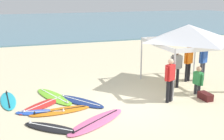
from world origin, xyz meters
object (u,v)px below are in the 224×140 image
(surfboard_red, at_px, (43,105))
(surfboard_navy, at_px, (80,101))
(person_blue, at_px, (203,60))
(canopy_tent, at_px, (188,33))
(person_orange, at_px, (188,61))
(person_grey, at_px, (176,66))
(person_green, at_px, (198,79))
(surfboard_pink, at_px, (97,122))
(surfboard_lime, at_px, (54,97))
(surfboard_cyan, at_px, (8,100))
(surfboard_orange, at_px, (60,111))
(person_red, at_px, (170,77))
(surfboard_blue, at_px, (42,112))
(gear_bag_near_tent, at_px, (205,96))
(surfboard_black, at_px, (51,128))

(surfboard_red, bearing_deg, surfboard_navy, -4.24)
(surfboard_red, xyz_separation_m, person_blue, (7.51, 0.78, 0.95))
(canopy_tent, relative_size, surfboard_navy, 1.45)
(person_orange, bearing_deg, person_grey, -147.87)
(person_grey, relative_size, person_green, 1.43)
(surfboard_navy, distance_m, person_green, 4.85)
(surfboard_pink, bearing_deg, canopy_tent, 26.61)
(surfboard_lime, height_order, person_blue, person_blue)
(canopy_tent, bearing_deg, person_blue, 17.65)
(surfboard_lime, relative_size, surfboard_red, 1.22)
(surfboard_navy, bearing_deg, canopy_tent, 5.88)
(surfboard_cyan, bearing_deg, person_green, -12.88)
(person_grey, bearing_deg, surfboard_orange, -169.07)
(surfboard_red, xyz_separation_m, person_red, (4.62, -1.16, 0.95))
(surfboard_red, relative_size, person_orange, 1.20)
(surfboard_orange, bearing_deg, surfboard_blue, 173.14)
(surfboard_blue, height_order, surfboard_orange, same)
(surfboard_lime, xyz_separation_m, surfboard_red, (-0.50, -0.73, 0.00))
(surfboard_cyan, relative_size, person_red, 1.23)
(surfboard_lime, bearing_deg, person_green, -15.30)
(surfboard_red, bearing_deg, surfboard_cyan, 144.94)
(surfboard_pink, bearing_deg, surfboard_orange, 128.54)
(canopy_tent, relative_size, person_grey, 1.82)
(person_orange, bearing_deg, gear_bag_near_tent, -106.13)
(surfboard_pink, relative_size, person_red, 1.46)
(surfboard_navy, height_order, person_orange, person_orange)
(person_orange, bearing_deg, surfboard_pink, -151.14)
(surfboard_red, bearing_deg, person_blue, 5.94)
(surfboard_blue, xyz_separation_m, gear_bag_near_tent, (6.20, -0.71, 0.10))
(surfboard_pink, height_order, surfboard_navy, same)
(person_green, bearing_deg, surfboard_black, -169.22)
(surfboard_black, height_order, person_orange, person_orange)
(person_orange, bearing_deg, surfboard_cyan, -179.83)
(surfboard_black, relative_size, person_orange, 1.05)
(surfboard_red, bearing_deg, person_green, -7.58)
(surfboard_pink, xyz_separation_m, surfboard_navy, (-0.13, 1.90, 0.00))
(person_red, bearing_deg, surfboard_pink, -164.78)
(surfboard_pink, distance_m, person_grey, 4.88)
(surfboard_lime, distance_m, gear_bag_near_tent, 6.01)
(surfboard_pink, bearing_deg, person_blue, 24.94)
(surfboard_pink, height_order, gear_bag_near_tent, gear_bag_near_tent)
(surfboard_black, bearing_deg, surfboard_pink, -1.25)
(gear_bag_near_tent, bearing_deg, canopy_tent, 83.16)
(surfboard_blue, height_order, surfboard_red, same)
(surfboard_navy, bearing_deg, gear_bag_near_tent, -15.37)
(surfboard_orange, bearing_deg, canopy_tent, 11.42)
(person_green, bearing_deg, person_blue, 49.37)
(surfboard_lime, height_order, gear_bag_near_tent, gear_bag_near_tent)
(surfboard_blue, distance_m, person_orange, 7.11)
(surfboard_cyan, height_order, person_red, person_red)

